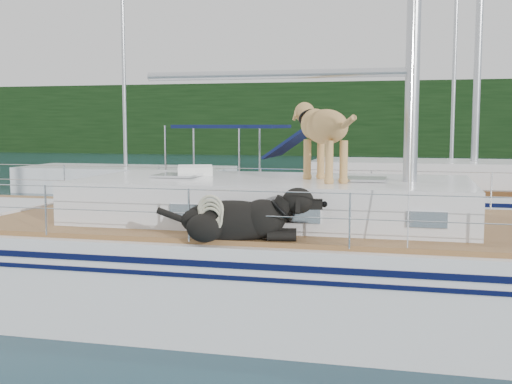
# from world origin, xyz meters

# --- Properties ---
(ground) EXTENTS (120.00, 120.00, 0.00)m
(ground) POSITION_xyz_m (0.00, 0.00, 0.00)
(ground) COLOR black
(ground) RESTS_ON ground
(tree_line) EXTENTS (90.00, 3.00, 6.00)m
(tree_line) POSITION_xyz_m (0.00, 45.00, 3.00)
(tree_line) COLOR black
(tree_line) RESTS_ON ground
(shore_bank) EXTENTS (92.00, 1.00, 1.20)m
(shore_bank) POSITION_xyz_m (0.00, 46.20, 0.60)
(shore_bank) COLOR #595147
(shore_bank) RESTS_ON ground
(main_sailboat) EXTENTS (12.00, 3.90, 14.01)m
(main_sailboat) POSITION_xyz_m (0.11, -0.01, 0.69)
(main_sailboat) COLOR white
(main_sailboat) RESTS_ON ground
(neighbor_sailboat) EXTENTS (11.00, 3.50, 13.30)m
(neighbor_sailboat) POSITION_xyz_m (1.68, 6.63, 0.63)
(neighbor_sailboat) COLOR white
(neighbor_sailboat) RESTS_ON ground
(bg_boat_west) EXTENTS (8.00, 3.00, 11.65)m
(bg_boat_west) POSITION_xyz_m (-8.00, 14.00, 0.45)
(bg_boat_west) COLOR white
(bg_boat_west) RESTS_ON ground
(bg_boat_center) EXTENTS (7.20, 3.00, 11.65)m
(bg_boat_center) POSITION_xyz_m (4.00, 16.00, 0.45)
(bg_boat_center) COLOR white
(bg_boat_center) RESTS_ON ground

